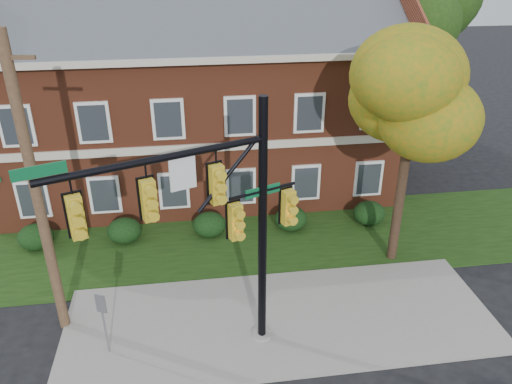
{
  "coord_description": "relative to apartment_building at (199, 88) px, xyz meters",
  "views": [
    {
      "loc": [
        -2.61,
        -11.52,
        11.18
      ],
      "look_at": [
        -0.54,
        3.0,
        3.8
      ],
      "focal_mm": 35.0,
      "sensor_mm": 36.0,
      "label": 1
    }
  ],
  "objects": [
    {
      "name": "traffic_signal",
      "position": [
        -0.05,
        -12.13,
        -0.15
      ],
      "size": [
        6.59,
        2.66,
        7.8
      ],
      "rotation": [
        0.0,
        0.0,
        0.36
      ],
      "color": "gray",
      "rests_on": "ground"
    },
    {
      "name": "ground",
      "position": [
        2.0,
        -11.95,
        -4.99
      ],
      "size": [
        120.0,
        120.0,
        0.0
      ],
      "primitive_type": "plane",
      "color": "black",
      "rests_on": "ground"
    },
    {
      "name": "hedge_far_right",
      "position": [
        7.0,
        -5.25,
        -4.46
      ],
      "size": [
        1.4,
        1.26,
        1.05
      ],
      "primitive_type": "ellipsoid",
      "color": "black",
      "rests_on": "ground"
    },
    {
      "name": "apartment_building",
      "position": [
        0.0,
        0.0,
        0.0
      ],
      "size": [
        18.8,
        8.8,
        9.74
      ],
      "color": "brown",
      "rests_on": "ground"
    },
    {
      "name": "utility_pole",
      "position": [
        -4.98,
        -10.19,
        -0.25
      ],
      "size": [
        1.45,
        0.35,
        9.34
      ],
      "rotation": [
        0.0,
        0.0,
        -0.13
      ],
      "color": "#4C3523",
      "rests_on": "ground"
    },
    {
      "name": "sign_post",
      "position": [
        -3.42,
        -11.65,
        -3.49
      ],
      "size": [
        0.31,
        0.17,
        2.21
      ],
      "rotation": [
        0.0,
        0.0,
        -0.42
      ],
      "color": "slate",
      "rests_on": "ground"
    },
    {
      "name": "tree_right_rear",
      "position": [
        11.31,
        0.86,
        3.13
      ],
      "size": [
        6.3,
        5.95,
        10.62
      ],
      "color": "black",
      "rests_on": "ground"
    },
    {
      "name": "hedge_center",
      "position": [
        0.0,
        -5.25,
        -4.46
      ],
      "size": [
        1.4,
        1.26,
        1.05
      ],
      "primitive_type": "ellipsoid",
      "color": "black",
      "rests_on": "ground"
    },
    {
      "name": "tree_near_right",
      "position": [
        7.22,
        -8.09,
        1.68
      ],
      "size": [
        4.5,
        4.25,
        8.58
      ],
      "color": "black",
      "rests_on": "ground"
    },
    {
      "name": "grass_strip",
      "position": [
        2.0,
        -5.95,
        -4.97
      ],
      "size": [
        30.0,
        6.0,
        0.04
      ],
      "primitive_type": "cube",
      "color": "#193811",
      "rests_on": "ground"
    },
    {
      "name": "hedge_left",
      "position": [
        -3.5,
        -5.25,
        -4.46
      ],
      "size": [
        1.4,
        1.26,
        1.05
      ],
      "primitive_type": "ellipsoid",
      "color": "black",
      "rests_on": "ground"
    },
    {
      "name": "hedge_far_left",
      "position": [
        -7.0,
        -5.25,
        -4.46
      ],
      "size": [
        1.4,
        1.26,
        1.05
      ],
      "primitive_type": "ellipsoid",
      "color": "black",
      "rests_on": "ground"
    },
    {
      "name": "sidewalk",
      "position": [
        2.0,
        -10.95,
        -4.95
      ],
      "size": [
        14.0,
        5.0,
        0.08
      ],
      "primitive_type": "cube",
      "color": "gray",
      "rests_on": "ground"
    },
    {
      "name": "hedge_right",
      "position": [
        3.5,
        -5.25,
        -4.46
      ],
      "size": [
        1.4,
        1.26,
        1.05
      ],
      "primitive_type": "ellipsoid",
      "color": "black",
      "rests_on": "ground"
    }
  ]
}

